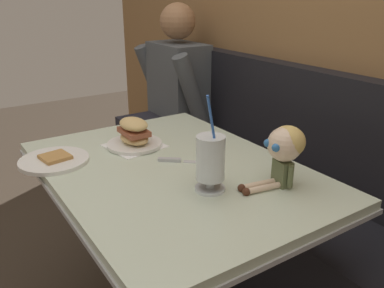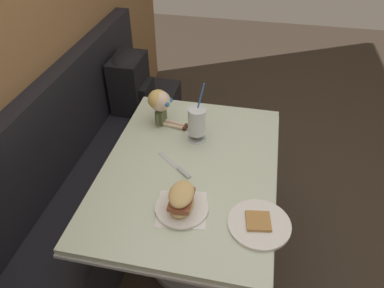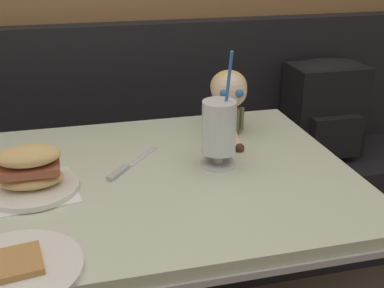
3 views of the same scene
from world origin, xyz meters
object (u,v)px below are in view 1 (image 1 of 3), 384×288
(seated_doll, at_px, (284,148))
(diner_patron, at_px, (173,91))
(milkshake_glass, at_px, (210,161))
(sandwich_plate, at_px, (134,135))
(butter_knife, at_px, (179,160))
(toast_plate, at_px, (54,160))

(seated_doll, relative_size, diner_patron, 0.28)
(milkshake_glass, height_order, sandwich_plate, milkshake_glass)
(seated_doll, distance_m, diner_patron, 1.33)
(butter_knife, bearing_deg, toast_plate, -122.93)
(sandwich_plate, relative_size, seated_doll, 1.01)
(butter_knife, xyz_separation_m, seated_doll, (0.34, 0.18, 0.12))
(butter_knife, bearing_deg, seated_doll, 27.71)
(milkshake_glass, distance_m, butter_knife, 0.27)
(toast_plate, distance_m, butter_knife, 0.45)
(diner_patron, bearing_deg, butter_knife, -29.84)
(toast_plate, xyz_separation_m, butter_knife, (0.25, 0.38, -0.00))
(toast_plate, relative_size, seated_doll, 1.11)
(seated_doll, bearing_deg, butter_knife, -152.29)
(toast_plate, distance_m, seated_doll, 0.82)
(butter_knife, bearing_deg, milkshake_glass, -8.09)
(toast_plate, bearing_deg, sandwich_plate, 87.02)
(sandwich_plate, xyz_separation_m, seated_doll, (0.57, 0.24, 0.08))
(milkshake_glass, relative_size, seated_doll, 1.39)
(sandwich_plate, bearing_deg, milkshake_glass, 3.66)
(toast_plate, relative_size, diner_patron, 0.31)
(butter_knife, distance_m, diner_patron, 1.08)
(milkshake_glass, relative_size, butter_knife, 1.62)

